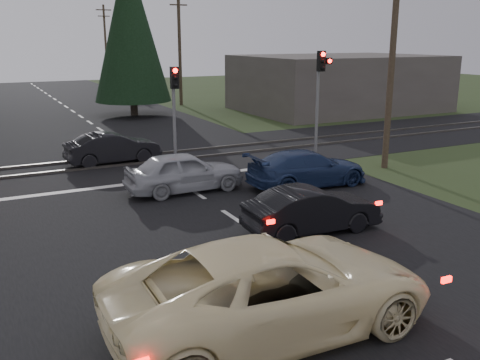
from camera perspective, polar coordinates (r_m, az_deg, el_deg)
ground at (r=13.68m, az=4.92°, el=-7.75°), size 120.00×120.00×0.00m
road at (r=22.39m, az=-8.58°, el=1.19°), size 14.00×100.00×0.01m
rail_corridor at (r=24.25m, az=-10.07°, el=2.19°), size 120.00×8.00×0.01m
stop_line at (r=20.73m, az=-7.00°, el=0.16°), size 13.00×0.35×0.00m
rail_near at (r=23.49m, az=-9.51°, el=1.92°), size 120.00×0.12×0.10m
rail_far at (r=24.99m, az=-10.61°, el=2.65°), size 120.00×0.12×0.10m
traffic_signal_right at (r=24.77m, az=8.59°, el=10.27°), size 0.68×0.48×4.70m
traffic_signal_center at (r=22.86m, az=-6.99°, el=8.67°), size 0.32×0.48×4.10m
utility_pole_near at (r=22.59m, az=15.97°, el=13.03°), size 1.80×0.26×9.00m
utility_pole_mid at (r=43.45m, az=-6.47°, el=14.15°), size 1.80×0.26×9.00m
utility_pole_far at (r=67.44m, az=-14.15°, el=14.06°), size 1.80×0.26×9.00m
conifer_tree at (r=38.10m, az=-11.66°, el=15.75°), size 5.20×5.20×11.00m
building_right at (r=41.11m, az=10.45°, el=10.16°), size 14.00×10.00×4.00m
cream_coupe at (r=9.95m, az=3.41°, el=-11.37°), size 6.19×2.91×1.71m
dark_hatchback at (r=14.96m, az=7.70°, el=-3.21°), size 3.92×1.50×1.27m
silver_car at (r=18.85m, az=-5.97°, el=0.88°), size 4.17×1.71×1.41m
blue_sedan at (r=19.59m, az=7.19°, el=1.23°), size 4.60×2.00×1.32m
dark_car_far at (r=23.70m, az=-13.40°, el=3.33°), size 4.07×1.62×1.32m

